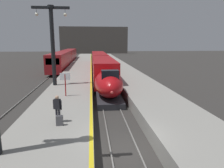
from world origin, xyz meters
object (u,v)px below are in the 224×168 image
object	(u,v)px
rolling_suitcase	(60,120)
departure_info_board	(65,80)
regional_train_adjacent	(66,57)
passenger_near_edge	(57,107)
highspeed_train_main	(101,66)
station_column_mid	(52,38)

from	to	relation	value
rolling_suitcase	departure_info_board	bearing A→B (deg)	93.78
regional_train_adjacent	passenger_near_edge	distance (m)	40.97
highspeed_train_main	departure_info_board	world-z (taller)	highspeed_train_main
highspeed_train_main	departure_info_board	bearing A→B (deg)	-103.58
station_column_mid	departure_info_board	distance (m)	6.64
station_column_mid	rolling_suitcase	distance (m)	13.16
regional_train_adjacent	passenger_near_edge	world-z (taller)	regional_train_adjacent
station_column_mid	rolling_suitcase	bearing A→B (deg)	-79.19
highspeed_train_main	departure_info_board	xyz separation A→B (m)	(-4.06, -16.82, 0.63)
highspeed_train_main	passenger_near_edge	size ratio (longest dim) A/B	22.39
station_column_mid	rolling_suitcase	size ratio (longest dim) A/B	8.86
regional_train_adjacent	departure_info_board	bearing A→B (deg)	-83.32
highspeed_train_main	passenger_near_edge	bearing A→B (deg)	-99.29
regional_train_adjacent	passenger_near_edge	xyz separation A→B (m)	(4.32, -40.75, -0.09)
passenger_near_edge	regional_train_adjacent	bearing A→B (deg)	96.05
regional_train_adjacent	departure_info_board	distance (m)	34.69
regional_train_adjacent	rolling_suitcase	distance (m)	41.52
regional_train_adjacent	station_column_mid	xyz separation A→B (m)	(2.20, -29.30, 4.19)
highspeed_train_main	regional_train_adjacent	world-z (taller)	regional_train_adjacent
passenger_near_edge	departure_info_board	distance (m)	6.32
station_column_mid	departure_info_board	world-z (taller)	station_column_mid
station_column_mid	passenger_near_edge	size ratio (longest dim) A/B	5.15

